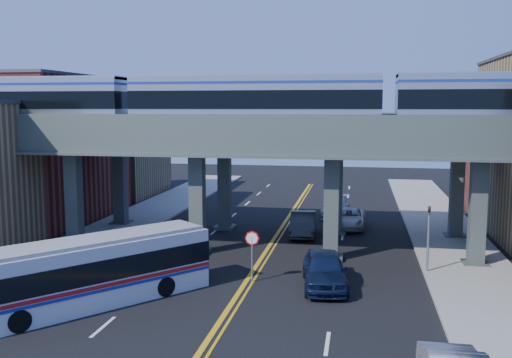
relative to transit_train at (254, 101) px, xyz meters
The scene contains 16 objects.
ground 12.17m from the transit_train, 86.36° to the right, with size 120.00×120.00×0.00m, color black.
sidewalk_west 14.40m from the transit_train, 169.69° to the left, with size 5.00×70.00×0.16m, color gray.
sidewalk_east 15.19m from the transit_train, ahead, with size 5.00×70.00×0.16m, color gray.
building_west_b 20.03m from the transit_train, 156.03° to the left, with size 8.00×14.00×11.00m, color maroon.
building_west_c 28.13m from the transit_train, 130.59° to the left, with size 8.00×10.00×8.00m, color #A18253.
building_east_c 28.71m from the transit_train, 47.85° to the left, with size 8.00×10.00×9.00m, color maroon.
elevated_viaduct_near 2.74m from the transit_train, ahead, with size 52.00×3.60×7.40m.
elevated_viaduct_far 7.52m from the transit_train, 85.84° to the left, with size 52.00×3.60×7.40m.
transit_train is the anchor object (origin of this frame).
stop_sign 8.97m from the transit_train, 80.81° to the right, with size 0.76×0.09×2.63m.
traffic_signal 12.06m from the transit_train, 11.64° to the right, with size 0.15×0.18×4.10m.
transit_bus 13.55m from the transit_train, 120.26° to the right, with size 8.96×10.20×2.87m.
car_lane_a 10.75m from the transit_train, 49.32° to the right, with size 2.08×5.18×1.76m, color #0E1936.
car_lane_b 10.49m from the transit_train, 68.63° to the left, with size 1.69×4.85×1.60m, color #333336.
car_lane_c 13.53m from the transit_train, 59.40° to the left, with size 2.28×4.95×1.38m, color silver.
car_lane_d 16.10m from the transit_train, 71.99° to the left, with size 2.14×5.26×1.53m, color silver.
Camera 1 is at (5.53, -24.57, 8.84)m, focal length 40.00 mm.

